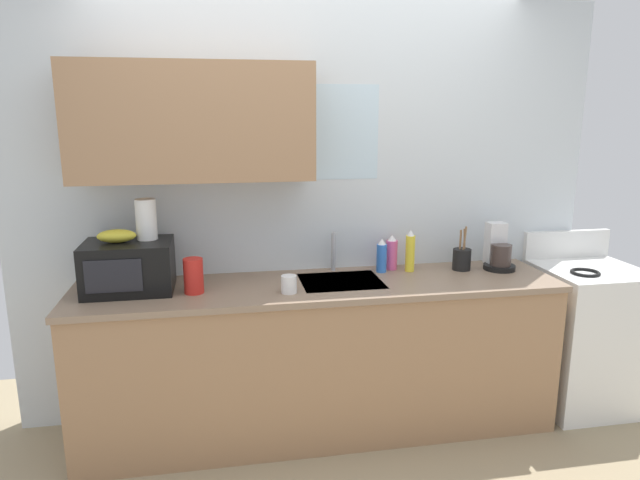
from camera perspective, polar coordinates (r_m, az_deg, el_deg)
The scene contains 14 objects.
kitchen_wall_assembly at distance 3.34m, azimuth -3.42°, elevation 4.77°, with size 3.50×0.42×2.50m.
counter_unit at distance 3.34m, azimuth 0.03°, elevation -11.68°, with size 2.73×0.63×0.90m.
sink_faucet at distance 3.39m, azimuth 1.37°, elevation -1.19°, with size 0.03×0.03×0.24m, color #B2B5BA.
stove_range at distance 3.99m, azimuth 25.25°, elevation -8.73°, with size 0.60×0.60×1.08m.
microwave at distance 3.18m, azimuth -18.84°, elevation -2.58°, with size 0.46×0.35×0.27m.
banana_bunch at distance 3.15m, azimuth -19.94°, elevation 0.39°, with size 0.20×0.11×0.07m, color gold.
paper_towel_roll at distance 3.16m, azimuth -17.22°, elevation 2.02°, with size 0.11×0.11×0.22m, color white.
coffee_maker at distance 3.62m, azimuth 17.61°, elevation -1.15°, with size 0.19×0.21×0.28m.
dish_soap_bottle_blue at distance 3.39m, azimuth 6.27°, elevation -1.67°, with size 0.06×0.06×0.20m.
dish_soap_bottle_pink at distance 3.46m, azimuth 7.28°, elevation -1.33°, with size 0.07×0.07×0.21m.
dish_soap_bottle_yellow at distance 3.43m, azimuth 9.13°, elevation -1.19°, with size 0.06×0.06×0.25m.
cereal_canister at distance 3.06m, azimuth -12.71°, elevation -3.57°, with size 0.10×0.10×0.19m, color red.
mug_white at distance 3.00m, azimuth -3.17°, elevation -4.50°, with size 0.08×0.08×0.10m, color white.
utensil_crock at distance 3.53m, azimuth 14.19°, elevation -1.84°, with size 0.11×0.11×0.28m.
Camera 1 is at (-0.55, -2.98, 1.84)m, focal length 31.54 mm.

